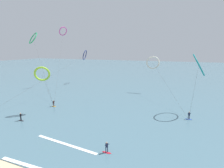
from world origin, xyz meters
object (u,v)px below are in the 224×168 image
surfer_amber (54,104)px  surfer_crimson (107,148)px  surfer_cobalt (189,116)px  kite_teal (199,65)px  surfer_charcoal (21,117)px  kite_emerald (33,38)px  kite_ivory (153,63)px  kite_lime (42,74)px  kite_navy (85,55)px  kite_magenta (63,31)px

surfer_amber → surfer_crimson: bearing=-130.1°
surfer_cobalt → kite_teal: 11.24m
surfer_charcoal → kite_emerald: (-9.99, 14.82, 16.77)m
surfer_charcoal → surfer_cobalt: 34.76m
surfer_crimson → kite_teal: 26.59m
kite_ivory → kite_lime: size_ratio=1.99×
surfer_cobalt → kite_teal: (1.31, 4.25, 10.32)m
kite_lime → kite_navy: bearing=-110.3°
surfer_cobalt → kite_emerald: kite_emerald is taller
kite_magenta → kite_teal: kite_magenta is taller
surfer_crimson → kite_navy: bearing=74.6°
surfer_cobalt → kite_ivory: size_ratio=0.08×
surfer_cobalt → surfer_amber: bearing=152.7°
kite_navy → kite_lime: kite_navy is taller
kite_ivory → kite_teal: 20.06m
surfer_charcoal → kite_lime: 9.95m
kite_teal → kite_lime: bearing=114.8°
surfer_amber → kite_navy: (-7.99, 30.01, 11.24)m
surfer_charcoal → kite_ivory: 41.08m
kite_emerald → kite_teal: 44.07m
surfer_amber → kite_magenta: 31.55m
kite_ivory → kite_emerald: size_ratio=1.12×
surfer_cobalt → kite_magenta: bearing=124.2°
kite_ivory → kite_navy: size_ratio=0.45×
surfer_cobalt → kite_magenta: 51.09m
kite_ivory → kite_lime: (-20.28, -28.34, -0.94)m
surfer_cobalt → kite_ivory: (-10.39, 20.51, 9.28)m
surfer_crimson → kite_magenta: (-31.85, 34.00, 20.25)m
surfer_crimson → surfer_charcoal: bearing=121.7°
surfer_charcoal → kite_navy: 41.62m
kite_teal → kite_lime: size_ratio=1.24×
surfer_charcoal → kite_teal: kite_teal is taller
kite_teal → surfer_amber: bearing=107.6°
surfer_crimson → kite_lime: kite_lime is taller
surfer_crimson → surfer_cobalt: same height
kite_magenta → kite_ivory: (33.14, 3.03, -10.96)m
kite_ivory → kite_teal: kite_teal is taller
kite_magenta → surfer_cobalt: bearing=83.7°
kite_magenta → kite_emerald: kite_magenta is taller
kite_teal → kite_magenta: bearing=77.6°
kite_navy → kite_lime: 35.48m
surfer_charcoal → surfer_cobalt: bearing=-96.9°
kite_emerald → kite_navy: bearing=112.3°
kite_emerald → surfer_cobalt: bearing=25.4°
kite_magenta → kite_teal: bearing=89.2°
kite_magenta → kite_lime: 30.79m
surfer_cobalt → kite_navy: bearing=112.6°
kite_ivory → surfer_charcoal: bearing=-129.1°
kite_magenta → kite_ivory: size_ratio=1.07×
kite_ivory → kite_emerald: 37.67m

